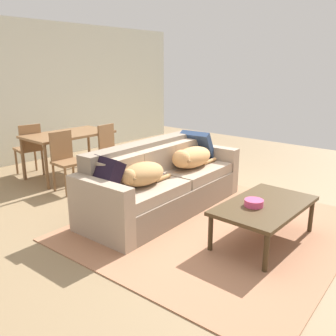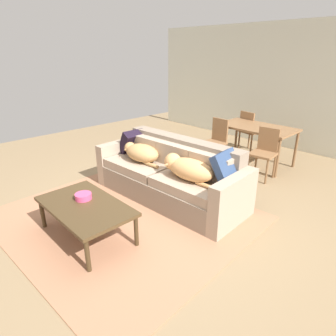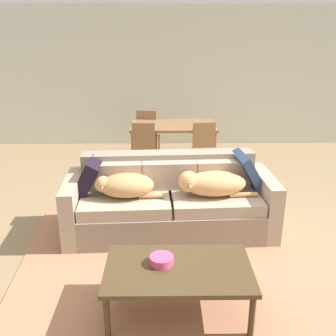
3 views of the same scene
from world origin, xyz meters
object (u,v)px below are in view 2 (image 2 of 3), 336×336
throw_pillow_by_right_arm (228,169)px  dining_table (256,130)px  dining_chair_near_left (216,140)px  dining_chair_far_left (249,129)px  dining_chair_near_right (265,151)px  couch (171,176)px  dog_on_left_cushion (141,153)px  coffee_table (85,208)px  bowl_on_coffee_table (83,196)px  dog_on_right_cushion (187,168)px  throw_pillow_by_left_arm (132,142)px

throw_pillow_by_right_arm → dining_table: bearing=111.5°
dining_chair_near_left → dining_chair_far_left: 1.15m
dining_chair_near_right → couch: bearing=-115.3°
dog_on_left_cushion → dining_table: bearing=72.7°
coffee_table → dining_chair_far_left: 4.21m
throw_pillow_by_right_arm → coffee_table: bearing=-119.5°
coffee_table → dining_chair_near_left: dining_chair_near_left is taller
dog_on_left_cushion → bowl_on_coffee_table: size_ratio=3.85×
dog_on_right_cushion → coffee_table: 1.39m
couch → throw_pillow_by_right_arm: 1.00m
dog_on_right_cushion → dog_on_left_cushion: bearing=177.9°
dining_chair_far_left → bowl_on_coffee_table: bearing=102.2°
dog_on_left_cushion → throw_pillow_by_left_arm: throw_pillow_by_left_arm is taller
dining_chair_near_left → dining_chair_far_left: bearing=90.9°
dining_chair_far_left → throw_pillow_by_left_arm: bearing=86.7°
dining_chair_near_right → dining_chair_far_left: (-0.94, 1.04, 0.01)m
dog_on_left_cushion → coffee_table: (0.56, -1.29, -0.24)m
bowl_on_coffee_table → dining_chair_near_left: (-0.30, 2.98, 0.04)m
dining_table → throw_pillow_by_right_arm: bearing=-68.5°
couch → bowl_on_coffee_table: (-0.09, -1.39, 0.12)m
throw_pillow_by_right_arm → dining_chair_near_left: (-1.32, 1.49, -0.20)m
dining_chair_near_right → dining_table: bearing=126.8°
dining_table → dining_chair_far_left: 0.71m
dining_chair_near_right → throw_pillow_by_left_arm: bearing=-138.2°
throw_pillow_by_right_arm → coffee_table: size_ratio=0.38×
dog_on_right_cushion → dining_chair_near_left: 1.93m
dining_table → dog_on_left_cushion: bearing=-104.3°
couch → coffee_table: 1.45m
throw_pillow_by_right_arm → dining_table: (-0.83, 2.11, -0.02)m
dining_chair_near_left → dining_chair_far_left: size_ratio=1.00×
throw_pillow_by_left_arm → dining_chair_near_right: (1.51, 1.69, -0.18)m
dining_chair_near_right → dining_chair_far_left: size_ratio=0.97×
bowl_on_coffee_table → dog_on_right_cushion: bearing=66.5°
throw_pillow_by_right_arm → dining_chair_near_right: 1.64m
bowl_on_coffee_table → throw_pillow_by_left_arm: bearing=121.1°
bowl_on_coffee_table → dining_table: size_ratio=0.14×
coffee_table → dining_chair_near_left: bearing=98.2°
throw_pillow_by_right_arm → bowl_on_coffee_table: throw_pillow_by_right_arm is taller
throw_pillow_by_right_arm → coffee_table: (-0.88, -1.55, -0.31)m
dining_chair_near_right → dining_chair_far_left: bearing=125.7°
coffee_table → dining_chair_far_left: (-0.41, 4.19, 0.12)m
dining_table → coffee_table: bearing=-90.7°
throw_pillow_by_right_arm → dining_table: throw_pillow_by_right_arm is taller
dog_on_left_cushion → bowl_on_coffee_table: (0.42, -1.23, -0.16)m
dog_on_right_cushion → dining_chair_near_right: 1.84m
dining_chair_far_left → dog_on_left_cushion: bearing=95.6°
couch → bowl_on_coffee_table: size_ratio=12.20×
throw_pillow_by_right_arm → bowl_on_coffee_table: bearing=-124.3°
dog_on_left_cushion → throw_pillow_by_right_arm: bearing=7.2°
dining_chair_near_left → dining_table: bearing=54.7°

